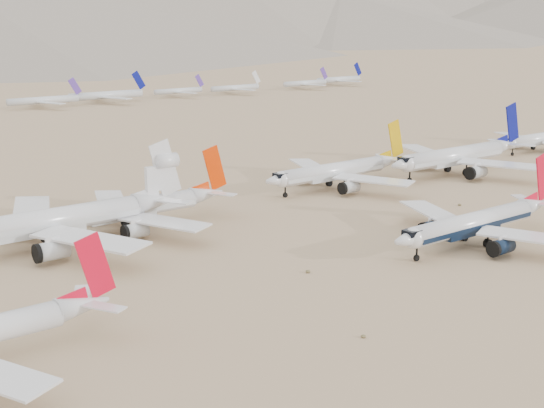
# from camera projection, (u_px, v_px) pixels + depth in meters

# --- Properties ---
(ground) EXTENTS (7000.00, 7000.00, 0.00)m
(ground) POSITION_uv_depth(u_px,v_px,m) (463.00, 261.00, 158.09)
(ground) COLOR #896B4F
(ground) RESTS_ON ground
(main_airliner) EXTENTS (51.85, 50.64, 18.30)m
(main_airliner) POSITION_uv_depth(u_px,v_px,m) (479.00, 222.00, 169.17)
(main_airliner) COLOR silver
(main_airliner) RESTS_ON ground
(row2_navy_widebody) EXTENTS (59.83, 58.51, 21.29)m
(row2_navy_widebody) POSITION_uv_depth(u_px,v_px,m) (459.00, 155.00, 245.49)
(row2_navy_widebody) COLOR silver
(row2_navy_widebody) RESTS_ON ground
(row2_gold_tail) EXTENTS (51.99, 50.85, 18.51)m
(row2_gold_tail) POSITION_uv_depth(u_px,v_px,m) (339.00, 171.00, 224.94)
(row2_gold_tail) COLOR silver
(row2_gold_tail) RESTS_ON ground
(row2_orange_tail) EXTENTS (50.40, 49.30, 17.98)m
(row2_orange_tail) POSITION_uv_depth(u_px,v_px,m) (133.00, 209.00, 180.88)
(row2_orange_tail) COLOR silver
(row2_orange_tail) RESTS_ON ground
(row2_white_trijet) EXTENTS (60.38, 59.01, 21.39)m
(row2_white_trijet) POSITION_uv_depth(u_px,v_px,m) (58.00, 219.00, 166.94)
(row2_white_trijet) COLOR silver
(row2_white_trijet) RESTS_ON ground
(row2_blue_far) EXTENTS (46.64, 45.60, 16.57)m
(row2_blue_far) POSITION_uv_depth(u_px,v_px,m) (542.00, 139.00, 288.37)
(row2_blue_far) COLOR silver
(row2_blue_far) RESTS_ON ground
(distant_storage_row) EXTENTS (576.67, 52.79, 15.85)m
(distant_storage_row) POSITION_uv_depth(u_px,v_px,m) (26.00, 101.00, 418.11)
(distant_storage_row) COLOR silver
(distant_storage_row) RESTS_ON ground
(foothills) EXTENTS (4637.50, 1395.00, 155.00)m
(foothills) POSITION_uv_depth(u_px,v_px,m) (140.00, 7.00, 1297.29)
(foothills) COLOR slate
(foothills) RESTS_ON ground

